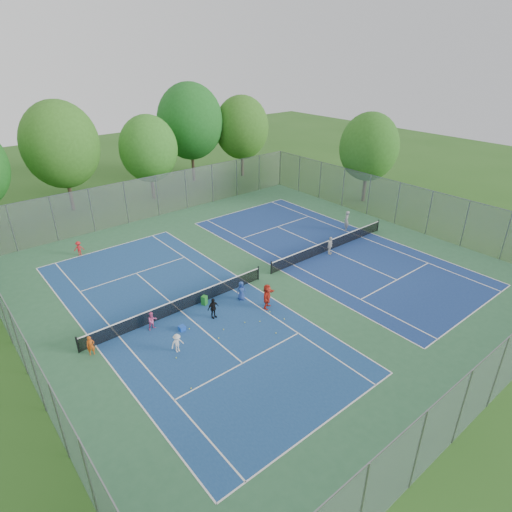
{
  "coord_description": "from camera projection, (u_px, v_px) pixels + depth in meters",
  "views": [
    {
      "loc": [
        -17.7,
        -20.52,
        15.22
      ],
      "look_at": [
        0.0,
        1.0,
        1.3
      ],
      "focal_mm": 30.0,
      "sensor_mm": 36.0,
      "label": 1
    }
  ],
  "objects": [
    {
      "name": "tennis_ball_0",
      "position": [
        219.0,
        338.0,
        24.51
      ],
      "size": [
        0.07,
        0.07,
        0.07
      ],
      "primitive_type": "sphere",
      "color": "#CFE435",
      "rests_on": "ground"
    },
    {
      "name": "tennis_ball_2",
      "position": [
        176.0,
        358.0,
        22.98
      ],
      "size": [
        0.07,
        0.07,
        0.07
      ],
      "primitive_type": "sphere",
      "color": "#BED732",
      "rests_on": "ground"
    },
    {
      "name": "tennis_ball_4",
      "position": [
        276.0,
        333.0,
        24.93
      ],
      "size": [
        0.07,
        0.07,
        0.07
      ],
      "primitive_type": "sphere",
      "color": "yellow",
      "rests_on": "ground"
    },
    {
      "name": "net_right",
      "position": [
        330.0,
        245.0,
        34.81
      ],
      "size": [
        12.87,
        0.1,
        0.91
      ],
      "primitive_type": "cube",
      "color": "black",
      "rests_on": "ground"
    },
    {
      "name": "tennis_ball_3",
      "position": [
        284.0,
        319.0,
        26.21
      ],
      "size": [
        0.07,
        0.07,
        0.07
      ],
      "primitive_type": "sphere",
      "color": "#D9E836",
      "rests_on": "ground"
    },
    {
      "name": "court_right",
      "position": [
        330.0,
        250.0,
        35.01
      ],
      "size": [
        10.97,
        23.77,
        0.01
      ],
      "primitive_type": "cube",
      "color": "navy",
      "rests_on": "court_pad"
    },
    {
      "name": "court_left",
      "position": [
        181.0,
        311.0,
        27.05
      ],
      "size": [
        10.97,
        23.77,
        0.01
      ],
      "primitive_type": "cube",
      "color": "navy",
      "rests_on": "court_pad"
    },
    {
      "name": "court_pad",
      "position": [
        265.0,
        277.0,
        31.04
      ],
      "size": [
        32.0,
        32.0,
        0.01
      ],
      "primitive_type": "cube",
      "color": "#2E613C",
      "rests_on": "ground"
    },
    {
      "name": "tree_ne",
      "position": [
        242.0,
        128.0,
        52.1
      ],
      "size": [
        6.6,
        6.6,
        9.77
      ],
      "color": "#443326",
      "rests_on": "ground"
    },
    {
      "name": "tennis_ball_7",
      "position": [
        223.0,
        330.0,
        25.25
      ],
      "size": [
        0.07,
        0.07,
        0.07
      ],
      "primitive_type": "sphere",
      "color": "yellow",
      "rests_on": "ground"
    },
    {
      "name": "tree_side_e",
      "position": [
        369.0,
        147.0,
        43.41
      ],
      "size": [
        6.0,
        6.0,
        9.2
      ],
      "color": "#443326",
      "rests_on": "ground"
    },
    {
      "name": "fence_west",
      "position": [
        18.0,
        342.0,
        21.05
      ],
      "size": [
        0.1,
        32.0,
        4.0
      ],
      "primitive_type": "cube",
      "rotation": [
        0.0,
        0.0,
        1.57
      ],
      "color": "gray",
      "rests_on": "ground"
    },
    {
      "name": "instructor",
      "position": [
        346.0,
        221.0,
        38.28
      ],
      "size": [
        0.81,
        0.75,
        1.85
      ],
      "primitive_type": "imported",
      "rotation": [
        0.0,
        0.0,
        3.75
      ],
      "color": "gray",
      "rests_on": "ground"
    },
    {
      "name": "student_a",
      "position": [
        91.0,
        346.0,
        23.05
      ],
      "size": [
        0.48,
        0.37,
        1.17
      ],
      "primitive_type": "imported",
      "rotation": [
        0.0,
        0.0,
        -0.24
      ],
      "color": "#C64E12",
      "rests_on": "ground"
    },
    {
      "name": "student_c",
      "position": [
        177.0,
        343.0,
        23.26
      ],
      "size": [
        0.75,
        0.44,
        1.15
      ],
      "primitive_type": "imported",
      "rotation": [
        0.0,
        0.0,
        0.01
      ],
      "color": "silver",
      "rests_on": "ground"
    },
    {
      "name": "tree_nl",
      "position": [
        60.0,
        145.0,
        40.6
      ],
      "size": [
        7.2,
        7.2,
        10.69
      ],
      "color": "#443326",
      "rests_on": "ground"
    },
    {
      "name": "ground",
      "position": [
        265.0,
        277.0,
        31.04
      ],
      "size": [
        120.0,
        120.0,
        0.0
      ],
      "primitive_type": "plane",
      "color": "#28551A",
      "rests_on": "ground"
    },
    {
      "name": "student_e",
      "position": [
        241.0,
        291.0,
        28.0
      ],
      "size": [
        0.76,
        0.63,
        1.33
      ],
      "primitive_type": "imported",
      "rotation": [
        0.0,
        0.0,
        -0.38
      ],
      "color": "#284593",
      "rests_on": "ground"
    },
    {
      "name": "student_b",
      "position": [
        152.0,
        321.0,
        25.12
      ],
      "size": [
        0.58,
        0.46,
        1.17
      ],
      "primitive_type": "imported",
      "rotation": [
        0.0,
        0.0,
        0.02
      ],
      "color": "#D65391",
      "rests_on": "ground"
    },
    {
      "name": "tennis_ball_8",
      "position": [
        245.0,
        323.0,
        25.88
      ],
      "size": [
        0.07,
        0.07,
        0.07
      ],
      "primitive_type": "sphere",
      "color": "#D7F038",
      "rests_on": "ground"
    },
    {
      "name": "ball_crate",
      "position": [
        182.0,
        328.0,
        25.19
      ],
      "size": [
        0.35,
        0.35,
        0.3
      ],
      "primitive_type": "cube",
      "rotation": [
        0.0,
        0.0,
        -0.0
      ],
      "color": "blue",
      "rests_on": "ground"
    },
    {
      "name": "fence_south",
      "position": [
        497.0,
        373.0,
        19.09
      ],
      "size": [
        32.0,
        0.1,
        4.0
      ],
      "primitive_type": "cube",
      "color": "gray",
      "rests_on": "ground"
    },
    {
      "name": "tennis_ball_9",
      "position": [
        270.0,
        312.0,
        26.91
      ],
      "size": [
        0.07,
        0.07,
        0.07
      ],
      "primitive_type": "sphere",
      "color": "#D5EF37",
      "rests_on": "ground"
    },
    {
      "name": "tree_nc",
      "position": [
        148.0,
        149.0,
        44.27
      ],
      "size": [
        6.0,
        6.0,
        8.85
      ],
      "color": "#443326",
      "rests_on": "ground"
    },
    {
      "name": "child_far_baseline",
      "position": [
        79.0,
        248.0,
        33.95
      ],
      "size": [
        0.87,
        0.67,
        1.18
      ],
      "primitive_type": "imported",
      "rotation": [
        0.0,
        0.0,
        2.8
      ],
      "color": "red",
      "rests_on": "ground"
    },
    {
      "name": "fence_north",
      "position": [
        157.0,
        196.0,
        41.2
      ],
      "size": [
        32.0,
        0.1,
        4.0
      ],
      "primitive_type": "cube",
      "color": "gray",
      "rests_on": "ground"
    },
    {
      "name": "ball_hopper",
      "position": [
        204.0,
        300.0,
        27.61
      ],
      "size": [
        0.42,
        0.42,
        0.63
      ],
      "primitive_type": "cube",
      "rotation": [
        0.0,
        0.0,
        0.39
      ],
      "color": "green",
      "rests_on": "ground"
    },
    {
      "name": "student_f",
      "position": [
        267.0,
        296.0,
        27.03
      ],
      "size": [
        1.61,
        1.23,
        1.69
      ],
      "primitive_type": "imported",
      "rotation": [
        0.0,
        0.0,
        0.53
      ],
      "color": "red",
      "rests_on": "ground"
    },
    {
      "name": "tennis_ball_6",
      "position": [
        189.0,
        329.0,
        25.31
      ],
      "size": [
        0.07,
        0.07,
        0.07
      ],
      "primitive_type": "sphere",
      "color": "#C4E936",
      "rests_on": "ground"
    },
    {
      "name": "tree_nr",
      "position": [
        190.0,
        122.0,
        49.59
      ],
      "size": [
        7.6,
        7.6,
        11.42
      ],
      "color": "#443326",
      "rests_on": "ground"
    },
    {
      "name": "net_left",
      "position": [
        180.0,
        305.0,
        26.86
      ],
      "size": [
        12.87,
        0.1,
        0.91
      ],
      "primitive_type": "cube",
      "color": "black",
      "rests_on": "ground"
    },
    {
      "name": "tennis_ball_5",
      "position": [
        191.0,
        389.0,
        20.95
      ],
      "size": [
        0.07,
        0.07,
        0.07
      ],
      "primitive_type": "sphere",
      "color": "yellow",
      "rests_on": "ground"
    },
    {
      "name": "tennis_ball_1",
      "position": [
        260.0,
        322.0,
        25.98
      ],
      "size": [
        0.07,
        0.07,
        0.07
      ],
      "primitive_type": "sphere",
      "color": "#DBEE37",
      "rests_on": "ground"
    },
    {
      "name": "student_d",
      "position": [
        213.0,
        308.0,
        26.12
      ],
      "size": [
        0.82,
        0.37,
        1.37
      ],
      "primitive_type": "imported",
      "rotation": [
        0.0,
        0.0,
        0.05
      ],
      "color": "black",
      "rests_on": "ground"
    },
    {
      "name": "fence_east",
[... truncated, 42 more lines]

